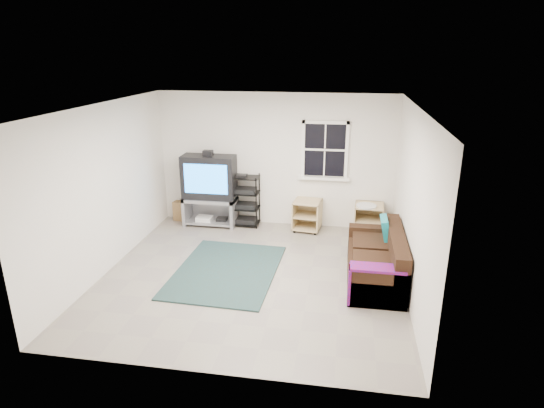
% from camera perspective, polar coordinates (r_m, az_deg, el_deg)
% --- Properties ---
extents(room, '(4.60, 4.62, 4.60)m').
position_cam_1_polar(room, '(8.71, 6.62, 6.29)').
color(room, gray).
rests_on(room, ground).
extents(tv_unit, '(1.03, 0.52, 1.52)m').
position_cam_1_polar(tv_unit, '(9.00, -7.85, 2.43)').
color(tv_unit, gray).
rests_on(tv_unit, ground).
extents(av_rack, '(0.52, 0.38, 1.04)m').
position_cam_1_polar(av_rack, '(9.01, -3.28, 0.04)').
color(av_rack, black).
rests_on(av_rack, ground).
extents(side_table_left, '(0.56, 0.56, 0.60)m').
position_cam_1_polar(side_table_left, '(8.85, 4.49, -1.23)').
color(side_table_left, tan).
rests_on(side_table_left, ground).
extents(side_table_right, '(0.56, 0.57, 0.61)m').
position_cam_1_polar(side_table_right, '(8.81, 12.00, -1.55)').
color(side_table_right, tan).
rests_on(side_table_right, ground).
extents(sofa, '(0.81, 1.82, 0.83)m').
position_cam_1_polar(sofa, '(7.14, 13.11, -7.05)').
color(sofa, black).
rests_on(sofa, ground).
extents(shag_rug, '(1.63, 2.19, 0.03)m').
position_cam_1_polar(shag_rug, '(7.33, -5.74, -8.34)').
color(shag_rug, black).
rests_on(shag_rug, ground).
extents(paper_bag, '(0.31, 0.23, 0.40)m').
position_cam_1_polar(paper_bag, '(9.53, -11.37, -0.84)').
color(paper_bag, '#9E7447').
rests_on(paper_bag, ground).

